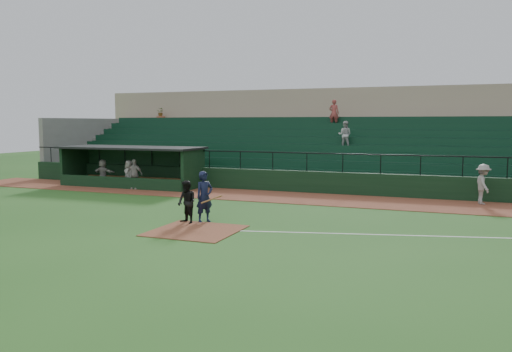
% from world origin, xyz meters
% --- Properties ---
extents(ground, '(90.00, 90.00, 0.00)m').
position_xyz_m(ground, '(0.00, 0.00, 0.00)').
color(ground, '#23531B').
rests_on(ground, ground).
extents(warning_track, '(40.00, 4.00, 0.03)m').
position_xyz_m(warning_track, '(0.00, 8.00, 0.01)').
color(warning_track, brown).
rests_on(warning_track, ground).
extents(home_plate_dirt, '(3.00, 3.00, 0.03)m').
position_xyz_m(home_plate_dirt, '(0.00, -1.00, 0.01)').
color(home_plate_dirt, brown).
rests_on(home_plate_dirt, ground).
extents(foul_line, '(17.49, 4.44, 0.01)m').
position_xyz_m(foul_line, '(8.00, 1.20, 0.01)').
color(foul_line, white).
rests_on(foul_line, ground).
extents(stadium_structure, '(38.00, 13.08, 6.40)m').
position_xyz_m(stadium_structure, '(-0.00, 16.46, 2.30)').
color(stadium_structure, black).
rests_on(stadium_structure, ground).
extents(dugout, '(8.90, 3.20, 2.42)m').
position_xyz_m(dugout, '(-9.75, 9.56, 1.33)').
color(dugout, black).
rests_on(dugout, ground).
extents(batter_at_plate, '(1.19, 0.87, 2.00)m').
position_xyz_m(batter_at_plate, '(-0.44, 0.58, 1.00)').
color(batter_at_plate, black).
rests_on(batter_at_plate, ground).
extents(umpire, '(1.01, 0.93, 1.67)m').
position_xyz_m(umpire, '(-0.95, 0.08, 0.83)').
color(umpire, black).
rests_on(umpire, ground).
extents(runner, '(0.98, 1.36, 1.90)m').
position_xyz_m(runner, '(9.90, 9.17, 0.98)').
color(runner, gray).
rests_on(runner, warning_track).
extents(dugout_player_a, '(1.05, 0.52, 1.73)m').
position_xyz_m(dugout_player_a, '(-8.68, 7.84, 0.90)').
color(dugout_player_a, '#99948F').
rests_on(dugout_player_a, warning_track).
extents(dugout_player_b, '(0.94, 0.83, 1.62)m').
position_xyz_m(dugout_player_b, '(-9.33, 8.24, 0.84)').
color(dugout_player_b, '#A19B97').
rests_on(dugout_player_b, warning_track).
extents(dugout_player_c, '(1.56, 0.65, 1.64)m').
position_xyz_m(dugout_player_c, '(-11.22, 8.26, 0.85)').
color(dugout_player_c, gray).
rests_on(dugout_player_c, warning_track).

